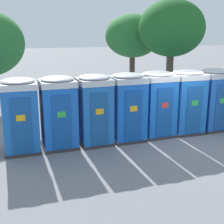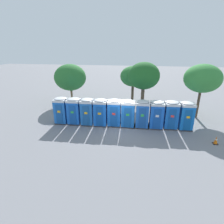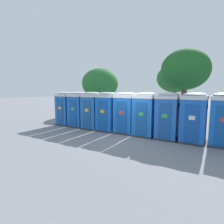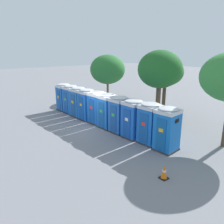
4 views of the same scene
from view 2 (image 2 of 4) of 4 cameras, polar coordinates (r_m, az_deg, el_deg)
ground_plane at (r=16.13m, az=2.79°, el=-5.20°), size 120.00×120.00×0.00m
portapotty_0 at (r=17.46m, az=-16.18°, el=0.56°), size 1.22×1.23×2.54m
portapotty_1 at (r=17.00m, az=-12.21°, el=0.39°), size 1.28×1.26×2.54m
portapotty_2 at (r=16.59m, az=-8.09°, el=0.15°), size 1.27×1.30×2.54m
portapotty_3 at (r=16.30m, az=-3.75°, el=-0.05°), size 1.29×1.26×2.54m
portapotty_4 at (r=16.20m, az=0.75°, el=-0.14°), size 1.31×1.28×2.54m
portapotty_5 at (r=16.07m, az=5.27°, el=-0.40°), size 1.26×1.23×2.54m
portapotty_6 at (r=16.09m, az=9.82°, el=-0.59°), size 1.22×1.24×2.54m
portapotty_7 at (r=16.21m, az=14.34°, el=-0.78°), size 1.26×1.24×2.54m
portapotty_8 at (r=16.53m, az=18.69°, el=-0.82°), size 1.27×1.27×2.54m
portapotty_9 at (r=16.79m, az=23.00°, el=-1.07°), size 1.29×1.30×2.54m
street_tree_0 at (r=19.32m, az=10.34°, el=11.46°), size 3.37×3.37×5.56m
street_tree_1 at (r=23.23m, az=-13.47°, el=10.92°), size 3.98×3.98×5.05m
street_tree_2 at (r=21.70m, az=6.91°, el=11.44°), size 3.12×3.12×4.91m
street_tree_3 at (r=19.51m, az=27.45°, el=9.67°), size 3.53×3.53×5.50m
traffic_cone at (r=15.61m, az=30.82°, el=-7.92°), size 0.36×0.36×0.64m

